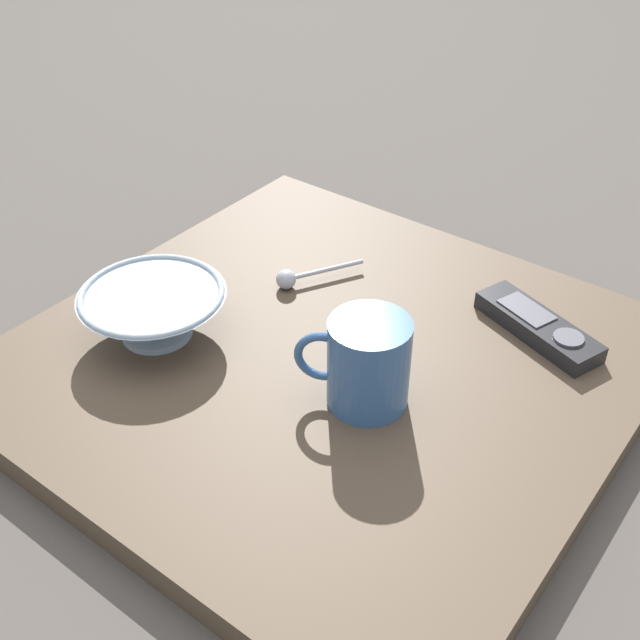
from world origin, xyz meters
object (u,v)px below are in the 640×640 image
at_px(cereal_bowl, 154,310).
at_px(tv_remote_near, 538,326).
at_px(coffee_mug, 367,363).
at_px(teaspoon, 293,277).

relative_size(cereal_bowl, tv_remote_near, 1.00).
height_order(coffee_mug, teaspoon, coffee_mug).
relative_size(cereal_bowl, teaspoon, 1.58).
bearing_deg(tv_remote_near, coffee_mug, -23.90).
bearing_deg(tv_remote_near, cereal_bowl, -52.74).
height_order(cereal_bowl, teaspoon, cereal_bowl).
xyz_separation_m(cereal_bowl, tv_remote_near, (-0.27, 0.35, -0.02)).
distance_m(cereal_bowl, coffee_mug, 0.26).
bearing_deg(coffee_mug, teaspoon, -121.87).
distance_m(coffee_mug, teaspoon, 0.23).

